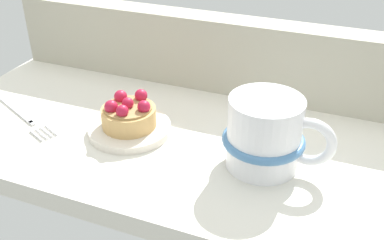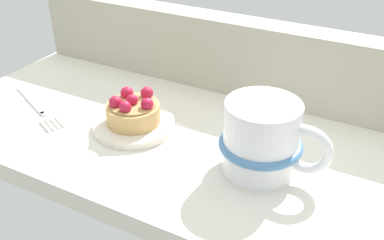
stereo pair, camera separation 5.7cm
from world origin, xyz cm
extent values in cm
cube|color=silver|center=(0.00, 0.00, -1.37)|extent=(71.75, 35.41, 2.74)
cube|color=#B2AD99|center=(0.00, 15.22, 5.88)|extent=(70.32, 4.96, 11.77)
cylinder|color=silver|center=(-6.27, -2.73, 0.54)|extent=(11.42, 11.42, 1.07)
cylinder|color=silver|center=(-6.27, -2.73, 0.27)|extent=(6.28, 6.28, 0.54)
cylinder|color=tan|center=(-6.27, -2.73, 2.40)|extent=(7.43, 7.43, 2.65)
cylinder|color=#AB854F|center=(-6.27, -2.73, 3.87)|extent=(6.54, 6.54, 0.30)
sphere|color=#B71938|center=(-6.27, -2.73, 4.52)|extent=(1.61, 1.61, 1.61)
sphere|color=#B71938|center=(-3.85, -2.73, 4.50)|extent=(1.74, 1.74, 1.74)
sphere|color=#B71938|center=(-5.69, -0.48, 4.51)|extent=(1.77, 1.77, 1.77)
sphere|color=#B71938|center=(-8.14, -1.34, 4.49)|extent=(1.82, 1.82, 1.82)
sphere|color=#B71938|center=(-7.91, -4.29, 4.44)|extent=(1.83, 1.83, 1.83)
sphere|color=#B71938|center=(-5.92, -4.84, 4.51)|extent=(1.66, 1.66, 1.66)
cylinder|color=white|center=(12.50, -3.28, 4.54)|extent=(8.91, 8.91, 9.09)
torus|color=#4C7FB2|center=(12.50, -3.28, 3.60)|extent=(10.04, 10.04, 1.09)
torus|color=white|center=(17.84, -3.28, 4.54)|extent=(6.28, 1.19, 6.28)
cube|color=silver|center=(-25.22, -3.79, 0.30)|extent=(10.19, 5.27, 0.60)
cube|color=silver|center=(-20.27, -6.11, 0.30)|extent=(1.32, 1.02, 0.60)
cube|color=silver|center=(-17.57, -8.59, 0.30)|extent=(3.27, 1.70, 0.60)
cube|color=silver|center=(-17.26, -7.93, 0.30)|extent=(3.27, 1.70, 0.60)
cube|color=silver|center=(-16.95, -7.26, 0.30)|extent=(3.27, 1.70, 0.60)
cube|color=silver|center=(-16.64, -6.60, 0.30)|extent=(3.27, 1.70, 0.60)
camera|label=1|loc=(21.38, -48.66, 33.30)|focal=42.13mm
camera|label=2|loc=(26.54, -46.24, 33.30)|focal=42.13mm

